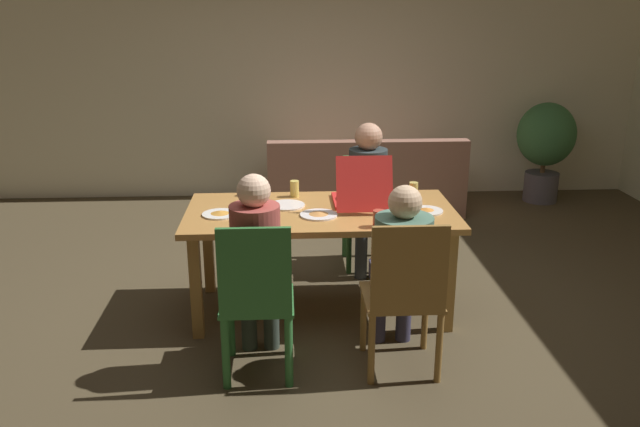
{
  "coord_description": "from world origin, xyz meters",
  "views": [
    {
      "loc": [
        -0.24,
        -4.27,
        2.12
      ],
      "look_at": [
        0.0,
        0.1,
        0.7
      ],
      "focal_mm": 36.28,
      "sensor_mm": 36.0,
      "label": 1
    }
  ],
  "objects": [
    {
      "name": "chair_0",
      "position": [
        0.43,
        0.93,
        0.48
      ],
      "size": [
        0.39,
        0.44,
        0.9
      ],
      "color": "#316531",
      "rests_on": "ground"
    },
    {
      "name": "drinking_glass_1",
      "position": [
        0.68,
        0.19,
        0.83
      ],
      "size": [
        0.06,
        0.06,
        0.14
      ],
      "primitive_type": "cylinder",
      "color": "#DBC060",
      "rests_on": "dining_table"
    },
    {
      "name": "back_wall",
      "position": [
        0.0,
        3.07,
        1.38
      ],
      "size": [
        7.63,
        0.12,
        2.75
      ],
      "primitive_type": "cube",
      "color": "beige",
      "rests_on": "ground"
    },
    {
      "name": "plate_2",
      "position": [
        0.72,
        -0.08,
        0.77
      ],
      "size": [
        0.23,
        0.23,
        0.03
      ],
      "color": "white",
      "rests_on": "dining_table"
    },
    {
      "name": "plate_1",
      "position": [
        -0.69,
        -0.08,
        0.77
      ],
      "size": [
        0.24,
        0.24,
        0.03
      ],
      "color": "white",
      "rests_on": "dining_table"
    },
    {
      "name": "potted_plant",
      "position": [
        2.63,
        2.59,
        0.68
      ],
      "size": [
        0.63,
        0.63,
        1.11
      ],
      "color": "#55515A",
      "rests_on": "ground"
    },
    {
      "name": "person_0",
      "position": [
        0.43,
        0.79,
        0.72
      ],
      "size": [
        0.31,
        0.5,
        1.22
      ],
      "color": "#373F48",
      "rests_on": "ground"
    },
    {
      "name": "drinking_glass_3",
      "position": [
        -0.47,
        0.39,
        0.83
      ],
      "size": [
        0.07,
        0.07,
        0.14
      ],
      "primitive_type": "cylinder",
      "color": "#B9462B",
      "rests_on": "dining_table"
    },
    {
      "name": "ground_plane",
      "position": [
        0.0,
        0.0,
        0.0
      ],
      "size": [
        20.0,
        20.0,
        0.0
      ],
      "primitive_type": "plane",
      "color": "#4B3F2A"
    },
    {
      "name": "couch",
      "position": [
        0.6,
        2.33,
        0.29
      ],
      "size": [
        2.03,
        0.78,
        0.82
      ],
      "color": "#9A6A56",
      "rests_on": "ground"
    },
    {
      "name": "drinking_glass_2",
      "position": [
        -0.18,
        0.34,
        0.82
      ],
      "size": [
        0.07,
        0.07,
        0.12
      ],
      "primitive_type": "cylinder",
      "color": "#E2C95C",
      "rests_on": "dining_table"
    },
    {
      "name": "dining_table",
      "position": [
        0.0,
        0.0,
        0.67
      ],
      "size": [
        1.87,
        0.92,
        0.76
      ],
      "color": "#B27B3D",
      "rests_on": "ground"
    },
    {
      "name": "chair_2",
      "position": [
        -0.42,
        -0.89,
        0.51
      ],
      "size": [
        0.43,
        0.44,
        0.99
      ],
      "color": "#2C6C32",
      "rests_on": "ground"
    },
    {
      "name": "drinking_glass_0",
      "position": [
        0.35,
        -0.38,
        0.81
      ],
      "size": [
        0.08,
        0.08,
        0.11
      ],
      "primitive_type": "cylinder",
      "color": "#B84532",
      "rests_on": "dining_table"
    },
    {
      "name": "pizza_box_0",
      "position": [
        0.29,
        0.12,
        0.81
      ],
      "size": [
        0.38,
        0.51,
        0.39
      ],
      "color": "red",
      "rests_on": "dining_table"
    },
    {
      "name": "plate_3",
      "position": [
        -0.02,
        -0.13,
        0.77
      ],
      "size": [
        0.25,
        0.25,
        0.03
      ],
      "color": "white",
      "rests_on": "dining_table"
    },
    {
      "name": "chair_1",
      "position": [
        0.43,
        -0.9,
        0.54
      ],
      "size": [
        0.45,
        0.45,
        0.98
      ],
      "color": "olive",
      "rests_on": "ground"
    },
    {
      "name": "person_2",
      "position": [
        -0.42,
        -0.75,
        0.71
      ],
      "size": [
        0.29,
        0.46,
        1.23
      ],
      "color": "#364036",
      "rests_on": "ground"
    },
    {
      "name": "plate_0",
      "position": [
        -0.24,
        0.1,
        0.77
      ],
      "size": [
        0.26,
        0.26,
        0.01
      ],
      "color": "white",
      "rests_on": "dining_table"
    },
    {
      "name": "person_1",
      "position": [
        0.43,
        -0.73,
        0.68
      ],
      "size": [
        0.34,
        0.54,
        1.15
      ],
      "color": "#36334C",
      "rests_on": "ground"
    }
  ]
}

